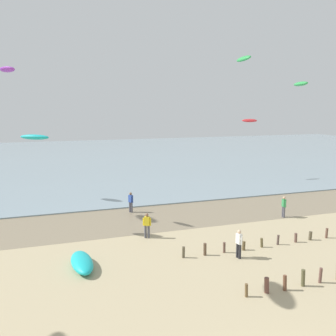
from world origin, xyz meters
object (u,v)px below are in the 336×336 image
Objects in this scene: grounded_kite at (82,262)px; kite_aloft_8 at (7,69)px; person_left_flank at (131,202)px; kite_aloft_0 at (244,59)px; kite_aloft_2 at (250,121)px; person_trailing_behind at (239,243)px; kite_aloft_3 at (301,84)px; kite_aloft_7 at (35,137)px; person_mid_beach at (284,206)px; person_by_waterline at (147,225)px.

grounded_kite is 15.45m from kite_aloft_8.
kite_aloft_0 reaches higher than person_left_flank.
kite_aloft_8 is at bearing 178.91° from person_left_flank.
kite_aloft_0 is 1.78× the size of kite_aloft_2.
kite_aloft_8 is (-12.59, 11.66, 10.49)m from person_trailing_behind.
kite_aloft_3 is 1.36× the size of kite_aloft_7.
person_mid_beach is at bearing -25.61° from person_left_flank.
person_left_flank is 0.58× the size of kite_aloft_3.
person_mid_beach is 0.54× the size of grounded_kite.
person_mid_beach reaches higher than grounded_kite.
kite_aloft_7 is (-6.83, 3.27, 5.82)m from person_by_waterline.
grounded_kite is at bearing 169.76° from person_trailing_behind.
kite_aloft_2 is 7.04m from kite_aloft_3.
grounded_kite is at bearing -164.53° from person_mid_beach.
kite_aloft_8 is at bearing 164.57° from person_mid_beach.
person_mid_beach and person_trailing_behind have the same top height.
kite_aloft_0 is at bearing 47.71° from person_by_waterline.
grounded_kite is 1.66× the size of kite_aloft_8.
kite_aloft_8 reaches higher than person_left_flank.
kite_aloft_3 is at bearing -127.15° from kite_aloft_7.
kite_aloft_3 is (1.62, -9.61, -3.75)m from kite_aloft_0.
kite_aloft_2 is (17.36, 16.08, 6.26)m from person_by_waterline.
kite_aloft_7 reaches higher than person_trailing_behind.
kite_aloft_3 is at bearing 44.70° from person_trailing_behind.
kite_aloft_8 is at bearing 141.92° from person_by_waterline.
kite_aloft_8 is (-8.47, 6.64, 10.49)m from person_by_waterline.
person_by_waterline and person_trailing_behind have the same top height.
grounded_kite is 1.07× the size of kite_aloft_3.
person_mid_beach is 16.95m from grounded_kite.
person_by_waterline is at bearing 19.94° from kite_aloft_8.
kite_aloft_0 is at bearing 59.98° from person_trailing_behind.
kite_aloft_3 is 29.74m from kite_aloft_8.
kite_aloft_3 is at bearing -49.65° from kite_aloft_2.
grounded_kite is at bearing -41.06° from kite_aloft_0.
person_trailing_behind is at bearing -119.42° from kite_aloft_2.
kite_aloft_2 is 1.05× the size of kite_aloft_8.
kite_aloft_3 is (9.21, 10.46, 10.35)m from person_mid_beach.
kite_aloft_8 is at bearing -27.82° from kite_aloft_7.
person_trailing_behind reaches higher than grounded_kite.
person_left_flank is at bearing -48.89° from kite_aloft_0.
person_trailing_behind is at bearing -72.16° from person_left_flank.
kite_aloft_2 reaches higher than person_mid_beach.
person_mid_beach is 0.58× the size of kite_aloft_3.
grounded_kite is 9.53m from kite_aloft_7.
person_left_flank is at bearing -119.97° from kite_aloft_7.
person_by_waterline is at bearing -169.37° from kite_aloft_7.
kite_aloft_2 is at bearing 51.52° from kite_aloft_3.
kite_aloft_8 is at bearing -161.17° from grounded_kite.
person_left_flank is at bearing 56.94° from kite_aloft_8.
kite_aloft_0 is at bearing 72.39° from kite_aloft_2.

